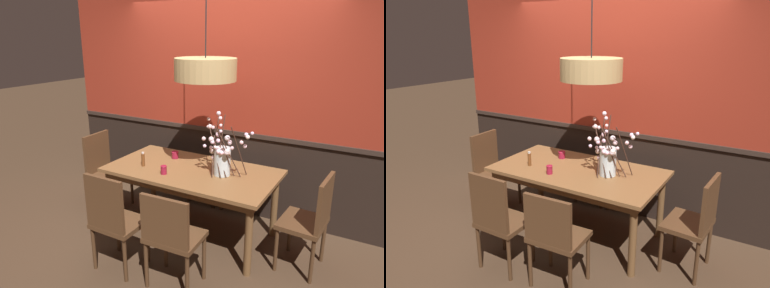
{
  "view_description": "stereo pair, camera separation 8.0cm",
  "coord_description": "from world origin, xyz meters",
  "views": [
    {
      "loc": [
        1.73,
        -3.03,
        2.12
      ],
      "look_at": [
        0.0,
        0.0,
        1.03
      ],
      "focal_mm": 33.1,
      "sensor_mm": 36.0,
      "label": 1
    },
    {
      "loc": [
        1.8,
        -2.99,
        2.12
      ],
      "look_at": [
        0.0,
        0.0,
        1.03
      ],
      "focal_mm": 33.1,
      "sensor_mm": 36.0,
      "label": 2
    }
  ],
  "objects": [
    {
      "name": "chair_near_side_right",
      "position": [
        0.29,
        -0.87,
        0.52
      ],
      "size": [
        0.47,
        0.4,
        0.9
      ],
      "color": "#4C301C",
      "rests_on": "ground"
    },
    {
      "name": "vase_with_blossoms",
      "position": [
        0.34,
        0.01,
        0.94
      ],
      "size": [
        0.53,
        0.32,
        0.65
      ],
      "color": "silver",
      "rests_on": "dining_table"
    },
    {
      "name": "condiment_bottle",
      "position": [
        -0.51,
        -0.18,
        0.83
      ],
      "size": [
        0.04,
        0.04,
        0.16
      ],
      "color": "brown",
      "rests_on": "dining_table"
    },
    {
      "name": "back_wall",
      "position": [
        0.0,
        0.77,
        1.47
      ],
      "size": [
        4.41,
        0.14,
        2.97
      ],
      "color": "black",
      "rests_on": "ground"
    },
    {
      "name": "candle_holder_nearer_center",
      "position": [
        -0.34,
        0.2,
        0.8
      ],
      "size": [
        0.08,
        0.08,
        0.08
      ],
      "color": "maroon",
      "rests_on": "dining_table"
    },
    {
      "name": "chair_head_east_end",
      "position": [
        1.25,
        -0.02,
        0.53
      ],
      "size": [
        0.42,
        0.47,
        0.94
      ],
      "color": "#4C301C",
      "rests_on": "ground"
    },
    {
      "name": "chair_head_west_end",
      "position": [
        -1.27,
        0.02,
        0.52
      ],
      "size": [
        0.42,
        0.45,
        0.95
      ],
      "color": "#4C301C",
      "rests_on": "ground"
    },
    {
      "name": "ground_plane",
      "position": [
        0.0,
        0.0,
        0.0
      ],
      "size": [
        24.0,
        24.0,
        0.0
      ],
      "primitive_type": "plane",
      "color": "#422D1E"
    },
    {
      "name": "chair_near_side_left",
      "position": [
        -0.29,
        -0.92,
        0.54
      ],
      "size": [
        0.43,
        0.39,
        0.97
      ],
      "color": "#4C301C",
      "rests_on": "ground"
    },
    {
      "name": "dining_table",
      "position": [
        0.0,
        0.0,
        0.67
      ],
      "size": [
        1.78,
        0.95,
        0.75
      ],
      "color": "brown",
      "rests_on": "ground"
    },
    {
      "name": "pendant_lamp",
      "position": [
        0.14,
        0.02,
        1.8
      ],
      "size": [
        0.6,
        0.6,
        1.28
      ],
      "color": "tan"
    },
    {
      "name": "chair_far_side_left",
      "position": [
        -0.25,
        0.88,
        0.54
      ],
      "size": [
        0.45,
        0.44,
        0.96
      ],
      "color": "#4C301C",
      "rests_on": "ground"
    },
    {
      "name": "candle_holder_nearer_edge",
      "position": [
        -0.18,
        -0.26,
        0.8
      ],
      "size": [
        0.07,
        0.07,
        0.09
      ],
      "color": "maroon",
      "rests_on": "dining_table"
    },
    {
      "name": "chair_far_side_right",
      "position": [
        0.22,
        0.91,
        0.51
      ],
      "size": [
        0.44,
        0.43,
        0.91
      ],
      "color": "#4C301C",
      "rests_on": "ground"
    }
  ]
}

